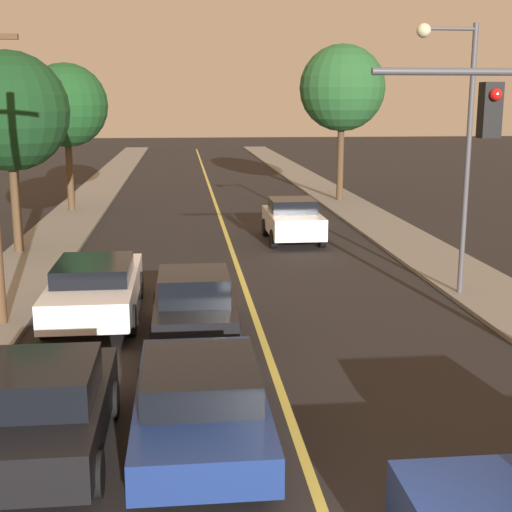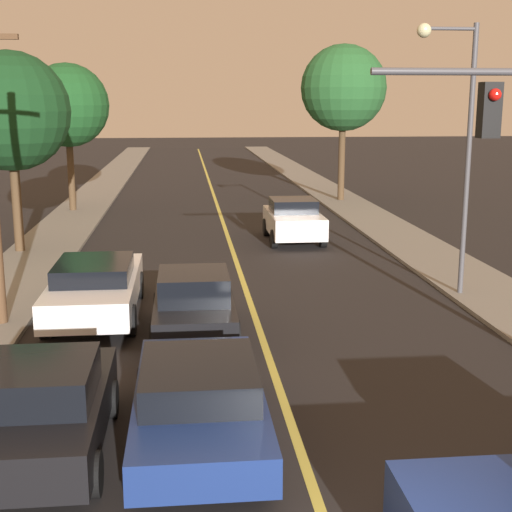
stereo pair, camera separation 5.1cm
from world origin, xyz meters
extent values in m
cube|color=black|center=(0.00, 36.00, 0.01)|extent=(10.75, 80.00, 0.01)
cube|color=#D1C14C|center=(0.00, 36.00, 0.01)|extent=(0.16, 76.00, 0.00)
cube|color=gray|center=(-6.63, 36.00, 0.06)|extent=(2.50, 80.00, 0.12)
cube|color=gray|center=(6.63, 36.00, 0.06)|extent=(2.50, 80.00, 0.12)
cube|color=navy|center=(-1.51, 4.27, 0.61)|extent=(1.95, 4.72, 0.55)
cube|color=black|center=(-1.51, 4.08, 1.12)|extent=(1.72, 2.12, 0.47)
cylinder|color=black|center=(-2.43, 5.73, 0.33)|extent=(0.22, 0.67, 0.67)
cylinder|color=black|center=(-0.58, 5.73, 0.33)|extent=(0.22, 0.67, 0.67)
cylinder|color=black|center=(-2.43, 2.81, 0.33)|extent=(0.22, 0.67, 0.67)
cylinder|color=black|center=(-0.58, 2.81, 0.33)|extent=(0.22, 0.67, 0.67)
cube|color=black|center=(-1.51, 9.32, 0.64)|extent=(1.74, 3.89, 0.56)
cube|color=black|center=(-1.51, 9.16, 1.23)|extent=(1.53, 1.75, 0.61)
cylinder|color=black|center=(-2.33, 10.52, 0.36)|extent=(0.22, 0.72, 0.72)
cylinder|color=black|center=(-0.68, 10.52, 0.36)|extent=(0.22, 0.72, 0.72)
cylinder|color=black|center=(-2.33, 8.11, 0.36)|extent=(0.22, 0.72, 0.72)
cylinder|color=black|center=(-0.68, 8.11, 0.36)|extent=(0.22, 0.72, 0.72)
cube|color=black|center=(-3.87, 4.05, 0.64)|extent=(1.91, 3.96, 0.66)
cube|color=black|center=(-3.87, 3.90, 1.24)|extent=(1.68, 1.78, 0.54)
cylinder|color=black|center=(-4.78, 5.28, 0.31)|extent=(0.22, 0.63, 0.63)
cylinder|color=black|center=(-2.97, 5.28, 0.31)|extent=(0.22, 0.63, 0.63)
cylinder|color=black|center=(-2.97, 2.83, 0.31)|extent=(0.22, 0.63, 0.63)
cube|color=white|center=(-3.87, 11.15, 0.69)|extent=(1.99, 5.13, 0.66)
cube|color=black|center=(-3.87, 10.94, 1.23)|extent=(1.75, 2.31, 0.42)
cylinder|color=black|center=(-4.81, 12.74, 0.36)|extent=(0.22, 0.72, 0.72)
cylinder|color=black|center=(-2.93, 12.74, 0.36)|extent=(0.22, 0.72, 0.72)
cylinder|color=black|center=(-4.81, 9.55, 0.36)|extent=(0.22, 0.72, 0.72)
cylinder|color=black|center=(-2.93, 9.55, 0.36)|extent=(0.22, 0.72, 0.72)
cube|color=white|center=(2.42, 20.18, 0.73)|extent=(1.88, 3.96, 0.77)
cube|color=black|center=(2.42, 20.34, 1.36)|extent=(1.66, 1.78, 0.48)
cylinder|color=black|center=(3.31, 18.95, 0.34)|extent=(0.22, 0.69, 0.69)
cylinder|color=black|center=(1.52, 18.95, 0.34)|extent=(0.22, 0.69, 0.69)
cylinder|color=black|center=(3.31, 21.41, 0.34)|extent=(0.22, 0.69, 0.69)
cylinder|color=black|center=(1.52, 21.41, 0.34)|extent=(0.22, 0.69, 0.69)
cylinder|color=#47474C|center=(3.55, 5.40, 5.66)|extent=(4.44, 0.12, 0.12)
cube|color=black|center=(3.33, 5.40, 5.05)|extent=(0.32, 0.28, 0.90)
sphere|color=red|center=(3.33, 5.22, 5.30)|extent=(0.20, 0.20, 0.20)
cylinder|color=#47474C|center=(5.73, 11.98, 3.62)|extent=(0.14, 0.14, 7.00)
cylinder|color=#47474C|center=(5.05, 11.98, 6.97)|extent=(1.35, 0.09, 0.09)
sphere|color=beige|center=(4.38, 11.98, 6.92)|extent=(0.36, 0.36, 0.36)
cylinder|color=#4C3823|center=(-7.39, 18.90, 1.80)|extent=(0.33, 0.33, 3.36)
sphere|color=#143819|center=(-7.39, 18.90, 4.88)|extent=(3.99, 3.99, 3.99)
cylinder|color=#4C3823|center=(-6.98, 28.43, 1.90)|extent=(0.32, 0.32, 3.55)
sphere|color=#19471E|center=(-6.98, 28.43, 5.02)|extent=(3.86, 3.86, 3.86)
cylinder|color=#4C3823|center=(6.55, 30.65, 2.23)|extent=(0.34, 0.34, 4.22)
sphere|color=#235628|center=(6.55, 30.65, 5.87)|extent=(4.38, 4.38, 4.38)
camera|label=1|loc=(-1.72, -6.04, 5.19)|focal=50.00mm
camera|label=2|loc=(-1.67, -6.04, 5.19)|focal=50.00mm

